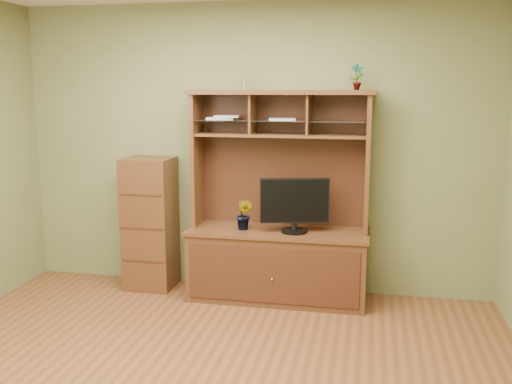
# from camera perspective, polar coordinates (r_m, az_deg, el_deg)

# --- Properties ---
(room) EXTENTS (4.54, 4.04, 2.74)m
(room) POSITION_cam_1_polar(r_m,az_deg,el_deg) (3.48, -7.04, 0.91)
(room) COLOR brown
(room) RESTS_ON ground
(media_hutch) EXTENTS (1.66, 0.61, 1.90)m
(media_hutch) POSITION_cam_1_polar(r_m,az_deg,el_deg) (5.24, 2.23, -5.09)
(media_hutch) COLOR #402112
(media_hutch) RESTS_ON room
(monitor) EXTENTS (0.61, 0.24, 0.49)m
(monitor) POSITION_cam_1_polar(r_m,az_deg,el_deg) (5.04, 3.87, -1.20)
(monitor) COLOR black
(monitor) RESTS_ON media_hutch
(orchid_plant) EXTENTS (0.19, 0.17, 0.28)m
(orchid_plant) POSITION_cam_1_polar(r_m,az_deg,el_deg) (5.15, -1.16, -2.27)
(orchid_plant) COLOR #396121
(orchid_plant) RESTS_ON media_hutch
(top_plant) EXTENTS (0.14, 0.11, 0.23)m
(top_plant) POSITION_cam_1_polar(r_m,az_deg,el_deg) (5.06, 10.04, 11.31)
(top_plant) COLOR #2E5C20
(top_plant) RESTS_ON media_hutch
(reed_diffuser) EXTENTS (0.06, 0.06, 0.32)m
(reed_diffuser) POSITION_cam_1_polar(r_m,az_deg,el_deg) (5.18, -1.12, 11.54)
(reed_diffuser) COLOR silver
(reed_diffuser) RESTS_ON media_hutch
(magazines) EXTENTS (0.84, 0.23, 0.04)m
(magazines) POSITION_cam_1_polar(r_m,az_deg,el_deg) (5.20, -1.37, 7.41)
(magazines) COLOR #B9B9BE
(magazines) RESTS_ON media_hutch
(side_cabinet) EXTENTS (0.45, 0.41, 1.27)m
(side_cabinet) POSITION_cam_1_polar(r_m,az_deg,el_deg) (5.59, -10.54, -3.10)
(side_cabinet) COLOR #402112
(side_cabinet) RESTS_ON room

